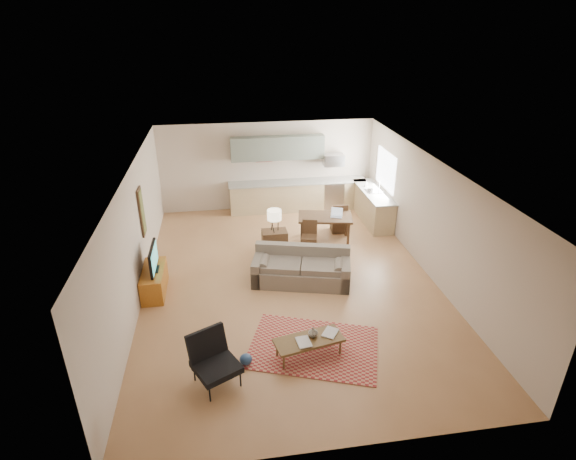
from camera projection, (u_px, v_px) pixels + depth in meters
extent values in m
plane|color=#A27147|center=(290.00, 281.00, 10.32)|extent=(9.00, 9.00, 0.00)
plane|color=white|center=(290.00, 168.00, 9.16)|extent=(9.00, 9.00, 0.00)
plane|color=#C2B29F|center=(267.00, 166.00, 13.76)|extent=(6.50, 0.00, 6.50)
plane|color=#C2B29F|center=(345.00, 375.00, 5.72)|extent=(6.50, 0.00, 6.50)
plane|color=#C2B29F|center=(135.00, 238.00, 9.30)|extent=(0.00, 9.00, 9.00)
plane|color=#C2B29F|center=(431.00, 218.00, 10.18)|extent=(0.00, 9.00, 9.00)
cube|color=#A5A8AD|center=(332.00, 194.00, 14.13)|extent=(0.62, 0.62, 0.90)
cube|color=#A5A8AD|center=(333.00, 160.00, 13.68)|extent=(0.62, 0.40, 0.35)
cube|color=slate|center=(278.00, 148.00, 13.39)|extent=(2.80, 0.34, 0.70)
cube|color=white|center=(386.00, 170.00, 12.77)|extent=(0.02, 1.40, 1.05)
cube|color=maroon|center=(314.00, 347.00, 8.23)|extent=(2.70, 2.27, 0.02)
imported|color=maroon|center=(297.00, 343.00, 7.76)|extent=(0.30, 0.37, 0.03)
imported|color=navy|center=(324.00, 331.00, 8.07)|extent=(0.53, 0.53, 0.02)
imported|color=black|center=(313.00, 332.00, 7.91)|extent=(0.26, 0.26, 0.19)
imported|color=#F6DDC1|center=(366.00, 183.00, 13.32)|extent=(0.11, 0.11, 0.19)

